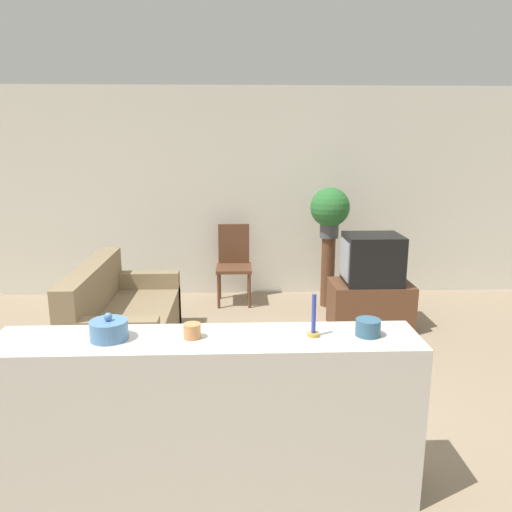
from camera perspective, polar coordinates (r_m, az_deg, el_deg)
The scene contains 13 objects.
ground_plane at distance 3.74m, azimuth -4.81°, elevation -20.02°, with size 14.00×14.00×0.00m, color gray.
wall_back at distance 6.59m, azimuth -3.72°, elevation 7.16°, with size 9.00×0.06×2.70m.
couch at distance 5.03m, azimuth -15.00°, elevation -7.44°, with size 0.84×1.63×0.89m.
tv_stand at distance 5.66m, azimuth 12.89°, elevation -5.51°, with size 0.87×0.53×0.52m.
television at distance 5.51m, azimuth 13.10°, elevation -0.34°, with size 0.61×0.51×0.53m.
wooden_chair at distance 6.34m, azimuth -2.54°, elevation -0.49°, with size 0.44×0.44×0.99m.
plant_stand at distance 6.26m, azimuth 8.20°, elevation -1.80°, with size 0.17×0.17×0.87m.
potted_plant at distance 6.10m, azimuth 8.44°, elevation 5.34°, with size 0.48×0.48×0.61m.
foreground_counter at distance 3.03m, azimuth -5.46°, elevation -17.84°, with size 2.38×0.44×0.98m.
decorative_bowl at distance 2.87m, azimuth -16.46°, elevation -8.08°, with size 0.21×0.21×0.15m.
candle_jar at distance 2.80m, azimuth -7.31°, elevation -8.48°, with size 0.10×0.10×0.08m.
candlestick at distance 2.80m, azimuth 6.60°, elevation -7.58°, with size 0.07×0.07×0.24m.
coffee_tin at distance 2.87m, azimuth 12.68°, elevation -7.97°, with size 0.14×0.14×0.09m.
Camera 1 is at (0.18, -3.12, 2.05)m, focal length 35.00 mm.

